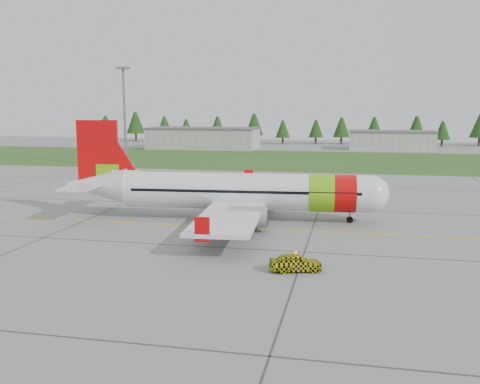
# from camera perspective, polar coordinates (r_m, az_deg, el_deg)

# --- Properties ---
(ground) EXTENTS (320.00, 320.00, 0.00)m
(ground) POSITION_cam_1_polar(r_m,az_deg,el_deg) (48.68, -4.97, -5.77)
(ground) COLOR gray
(ground) RESTS_ON ground
(aircraft) EXTENTS (36.27, 33.50, 10.98)m
(aircraft) POSITION_cam_1_polar(r_m,az_deg,el_deg) (59.09, -0.25, 0.04)
(aircraft) COLOR silver
(aircraft) RESTS_ON ground
(follow_me_car) EXTENTS (1.78, 1.95, 4.04)m
(follow_me_car) POSITION_cam_1_polar(r_m,az_deg,el_deg) (41.01, 5.98, -5.70)
(follow_me_car) COLOR #F4F10D
(follow_me_car) RESTS_ON ground
(service_van) EXTENTS (1.87, 1.80, 4.64)m
(service_van) POSITION_cam_1_polar(r_m,az_deg,el_deg) (106.63, -11.97, 3.42)
(service_van) COLOR silver
(service_van) RESTS_ON ground
(grass_strip) EXTENTS (320.00, 50.00, 0.03)m
(grass_strip) POSITION_cam_1_polar(r_m,az_deg,el_deg) (128.36, 5.66, 3.46)
(grass_strip) COLOR #30561E
(grass_strip) RESTS_ON ground
(taxi_guideline) EXTENTS (120.00, 0.25, 0.02)m
(taxi_guideline) POSITION_cam_1_polar(r_m,az_deg,el_deg) (56.16, -2.61, -3.73)
(taxi_guideline) COLOR gold
(taxi_guideline) RESTS_ON ground
(hangar_west) EXTENTS (32.00, 14.00, 6.00)m
(hangar_west) POSITION_cam_1_polar(r_m,az_deg,el_deg) (161.35, -3.93, 5.69)
(hangar_west) COLOR #A8A8A3
(hangar_west) RESTS_ON ground
(hangar_east) EXTENTS (24.00, 12.00, 5.20)m
(hangar_east) POSITION_cam_1_polar(r_m,az_deg,el_deg) (163.71, 15.83, 5.27)
(hangar_east) COLOR #A8A8A3
(hangar_east) RESTS_ON ground
(floodlight_mast) EXTENTS (0.50, 0.50, 20.00)m
(floodlight_mast) POSITION_cam_1_polar(r_m,az_deg,el_deg) (112.74, -12.20, 7.62)
(floodlight_mast) COLOR slate
(floodlight_mast) RESTS_ON ground
(treeline) EXTENTS (160.00, 8.00, 10.00)m
(treeline) POSITION_cam_1_polar(r_m,az_deg,el_deg) (183.69, 7.60, 6.66)
(treeline) COLOR #1C3F14
(treeline) RESTS_ON ground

